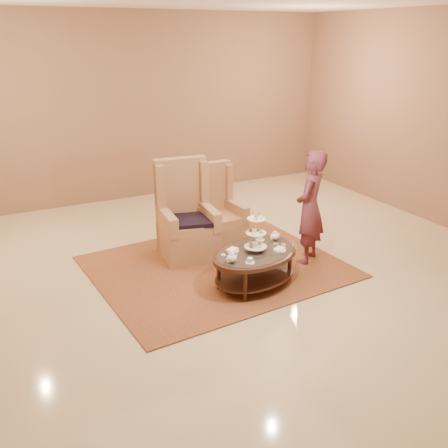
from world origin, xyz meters
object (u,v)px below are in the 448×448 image
person (310,208)px  armchair_right (216,218)px  tea_table (255,257)px  armchair_left (186,224)px

person → armchair_right: bearing=-90.4°
tea_table → armchair_left: (-0.41, 1.30, 0.09)m
armchair_right → tea_table: bearing=-99.6°
tea_table → armchair_left: 1.37m
tea_table → person: size_ratio=0.92×
tea_table → armchair_right: bearing=65.3°
armchair_left → armchair_right: armchair_left is taller
armchair_left → armchair_right: size_ratio=1.12×
armchair_left → armchair_right: 0.59m
armchair_right → armchair_left: bearing=-167.1°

